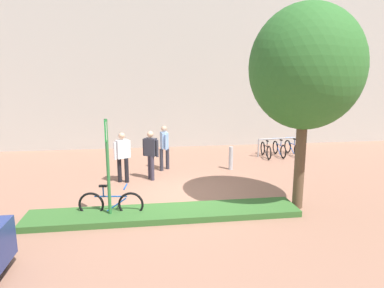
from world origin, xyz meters
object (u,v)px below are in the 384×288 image
bike_at_sign (111,204)px  bollard_steel (231,158)px  person_casual_tan (164,145)px  person_suited_dark (151,152)px  bike_rack_cluster (279,148)px  tree_sidewalk (306,68)px  parking_sign_post (107,155)px  person_shirt_blue (122,154)px

bike_at_sign → bollard_steel: 5.75m
person_casual_tan → person_suited_dark: 1.30m
person_suited_dark → bike_rack_cluster: bearing=25.4°
tree_sidewalk → parking_sign_post: 5.48m
tree_sidewalk → bike_rack_cluster: size_ratio=2.57×
bike_rack_cluster → person_suited_dark: size_ratio=1.22×
bollard_steel → tree_sidewalk: bearing=-77.7°
bollard_steel → person_suited_dark: 3.24m
bollard_steel → person_shirt_blue: person_shirt_blue is taller
person_casual_tan → bike_at_sign: bearing=-110.8°
tree_sidewalk → person_casual_tan: bearing=128.2°
parking_sign_post → bike_at_sign: bearing=85.5°
person_shirt_blue → person_suited_dark: bearing=11.1°
bollard_steel → bike_rack_cluster: bearing=35.0°
tree_sidewalk → person_shirt_blue: size_ratio=3.14×
bike_rack_cluster → parking_sign_post: bearing=-138.8°
bike_rack_cluster → person_suited_dark: (-5.82, -2.77, 0.63)m
bike_at_sign → person_shirt_blue: person_shirt_blue is taller
bollard_steel → parking_sign_post: bearing=-135.3°
bike_rack_cluster → person_suited_dark: bearing=-154.6°
parking_sign_post → bike_rack_cluster: bearing=41.2°
person_casual_tan → person_suited_dark: (-0.54, -1.18, 0.00)m
tree_sidewalk → person_suited_dark: 5.78m
tree_sidewalk → bike_rack_cluster: tree_sidewalk is taller
tree_sidewalk → person_suited_dark: tree_sidewalk is taller
parking_sign_post → bollard_steel: (4.19, 4.14, -1.23)m
tree_sidewalk → bollard_steel: 5.28m
bike_at_sign → tree_sidewalk: bearing=-0.6°
parking_sign_post → bollard_steel: bearing=44.7°
parking_sign_post → person_suited_dark: size_ratio=1.50×
bike_at_sign → person_shirt_blue: 2.99m
bollard_steel → person_suited_dark: bearing=-164.5°
parking_sign_post → bike_rack_cluster: parking_sign_post is taller
parking_sign_post → person_casual_tan: 4.81m
person_casual_tan → person_shirt_blue: bearing=-137.6°
tree_sidewalk → bike_at_sign: 6.10m
person_casual_tan → person_shirt_blue: same height
bike_rack_cluster → bike_at_sign: bearing=-139.6°
bike_rack_cluster → person_casual_tan: person_casual_tan is taller
parking_sign_post → person_shirt_blue: size_ratio=1.50×
bike_at_sign → bollard_steel: (4.17, 3.96, 0.10)m
bollard_steel → person_shirt_blue: size_ratio=0.52×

